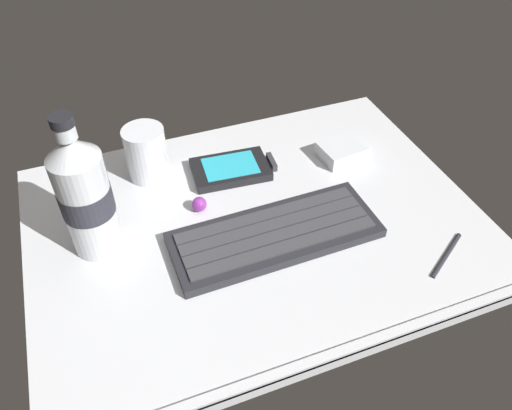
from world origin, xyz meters
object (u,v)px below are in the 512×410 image
object	(u,v)px
handheld_device	(234,168)
water_bottle	(85,196)
juice_cup	(147,155)
trackball_mouse	(199,204)
stylus_pen	(447,254)
keyboard	(275,234)
charger_block	(342,151)

from	to	relation	value
handheld_device	water_bottle	distance (cm)	25.29
juice_cup	trackball_mouse	world-z (taller)	juice_cup
handheld_device	juice_cup	xyz separation A→B (cm)	(-12.81, 4.17, 3.18)
handheld_device	stylus_pen	distance (cm)	34.12
trackball_mouse	juice_cup	bearing A→B (deg)	115.80
juice_cup	trackball_mouse	xyz separation A→B (cm)	(5.15, -10.66, -2.81)
trackball_mouse	stylus_pen	distance (cm)	35.16
keyboard	water_bottle	xyz separation A→B (cm)	(-23.01, 7.58, 8.20)
water_bottle	juice_cup	bearing A→B (deg)	52.06
keyboard	charger_block	size ratio (longest dim) A/B	4.17
water_bottle	stylus_pen	size ratio (longest dim) A/B	2.19
juice_cup	handheld_device	bearing A→B (deg)	-18.03
handheld_device	water_bottle	bearing A→B (deg)	-159.95
trackball_mouse	stylus_pen	xyz separation A→B (cm)	(28.60, -20.44, -0.75)
juice_cup	water_bottle	bearing A→B (deg)	-127.94
trackball_mouse	stylus_pen	size ratio (longest dim) A/B	0.23
keyboard	stylus_pen	size ratio (longest dim) A/B	3.07
water_bottle	stylus_pen	bearing A→B (deg)	-23.36
charger_block	trackball_mouse	world-z (taller)	charger_block
keyboard	water_bottle	size ratio (longest dim) A/B	1.40
water_bottle	charger_block	distance (cm)	41.40
water_bottle	charger_block	xyz separation A→B (cm)	(40.27, 5.59, -7.81)
keyboard	trackball_mouse	size ratio (longest dim) A/B	13.27
handheld_device	charger_block	world-z (taller)	charger_block
keyboard	water_bottle	world-z (taller)	water_bottle
keyboard	trackball_mouse	bearing A→B (deg)	131.51
handheld_device	water_bottle	world-z (taller)	water_bottle
water_bottle	trackball_mouse	world-z (taller)	water_bottle
stylus_pen	juice_cup	bearing A→B (deg)	105.17
handheld_device	charger_block	bearing A→B (deg)	-8.33
keyboard	trackball_mouse	distance (cm)	12.41
water_bottle	stylus_pen	distance (cm)	48.05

